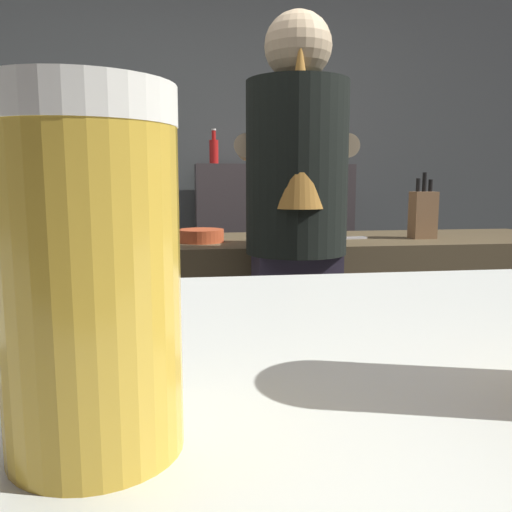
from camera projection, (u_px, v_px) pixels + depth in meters
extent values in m
cube|color=#454A4A|center=(220.00, 150.00, 3.53)|extent=(5.20, 0.10, 2.70)
cube|color=brown|center=(325.00, 338.00, 2.31)|extent=(2.10, 0.60, 0.90)
cube|color=#3C3537|center=(272.00, 261.00, 3.41)|extent=(0.99, 0.36, 1.25)
cube|color=#30293A|center=(294.00, 379.00, 1.84)|extent=(0.28, 0.20, 0.90)
cylinder|color=black|center=(297.00, 169.00, 1.73)|extent=(0.34, 0.34, 0.57)
sphere|color=#CAB086|center=(298.00, 46.00, 1.68)|extent=(0.22, 0.22, 0.22)
cone|color=#B27A33|center=(300.00, 125.00, 1.62)|extent=(0.18, 0.18, 0.52)
cylinder|color=#CAB086|center=(247.00, 148.00, 1.88)|extent=(0.13, 0.33, 0.08)
cylinder|color=#CAB086|center=(341.00, 148.00, 1.88)|extent=(0.13, 0.33, 0.08)
cube|color=brown|center=(423.00, 215.00, 2.23)|extent=(0.10, 0.08, 0.20)
cylinder|color=black|center=(418.00, 185.00, 2.21)|extent=(0.02, 0.02, 0.06)
cylinder|color=black|center=(424.00, 182.00, 2.21)|extent=(0.02, 0.02, 0.08)
cylinder|color=black|center=(431.00, 186.00, 2.21)|extent=(0.02, 0.02, 0.05)
cylinder|color=#C24C28|center=(201.00, 236.00, 2.10)|extent=(0.19, 0.19, 0.05)
cube|color=silver|center=(340.00, 238.00, 2.20)|extent=(0.24, 0.06, 0.01)
cylinder|color=gold|center=(91.00, 294.00, 0.22)|extent=(0.07, 0.07, 0.14)
cylinder|color=white|center=(82.00, 106.00, 0.21)|extent=(0.07, 0.07, 0.02)
cylinder|color=red|center=(318.00, 151.00, 3.36)|extent=(0.06, 0.06, 0.18)
cylinder|color=red|center=(318.00, 131.00, 3.34)|extent=(0.03, 0.03, 0.07)
cylinder|color=white|center=(318.00, 125.00, 3.33)|extent=(0.03, 0.03, 0.01)
cylinder|color=red|center=(214.00, 152.00, 3.30)|extent=(0.06, 0.06, 0.15)
cylinder|color=red|center=(214.00, 135.00, 3.28)|extent=(0.03, 0.03, 0.06)
cylinder|color=white|center=(214.00, 130.00, 3.27)|extent=(0.03, 0.03, 0.01)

